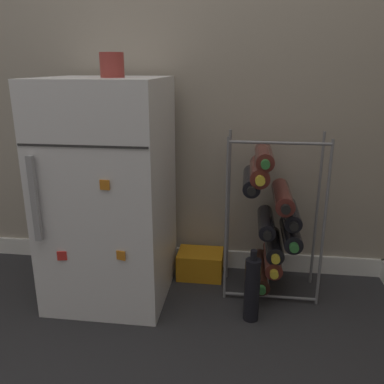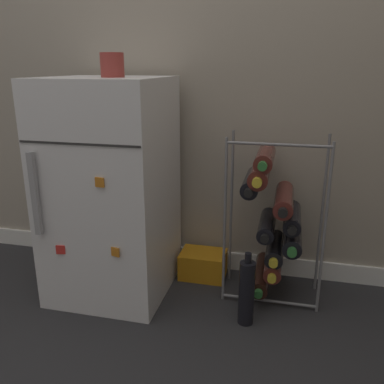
{
  "view_description": "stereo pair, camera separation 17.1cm",
  "coord_description": "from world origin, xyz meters",
  "px_view_note": "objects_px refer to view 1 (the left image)",
  "views": [
    {
      "loc": [
        0.23,
        -1.27,
        0.98
      ],
      "look_at": [
        0.01,
        0.35,
        0.47
      ],
      "focal_mm": 38.0,
      "sensor_mm": 36.0,
      "label": 1
    },
    {
      "loc": [
        0.4,
        -1.24,
        0.98
      ],
      "look_at": [
        0.01,
        0.35,
        0.47
      ],
      "focal_mm": 38.0,
      "sensor_mm": 36.0,
      "label": 2
    }
  ],
  "objects_px": {
    "mini_fridge": "(109,192)",
    "loose_bottle_floor": "(252,289)",
    "wine_rack": "(271,215)",
    "soda_box": "(200,264)",
    "fridge_top_cup": "(112,65)"
  },
  "relations": [
    {
      "from": "mini_fridge",
      "to": "loose_bottle_floor",
      "type": "height_order",
      "value": "mini_fridge"
    },
    {
      "from": "wine_rack",
      "to": "soda_box",
      "type": "relative_size",
      "value": 3.34
    },
    {
      "from": "mini_fridge",
      "to": "loose_bottle_floor",
      "type": "relative_size",
      "value": 3.09
    },
    {
      "from": "mini_fridge",
      "to": "soda_box",
      "type": "bearing_deg",
      "value": 26.3
    },
    {
      "from": "fridge_top_cup",
      "to": "loose_bottle_floor",
      "type": "bearing_deg",
      "value": -8.85
    },
    {
      "from": "soda_box",
      "to": "fridge_top_cup",
      "type": "bearing_deg",
      "value": -142.34
    },
    {
      "from": "wine_rack",
      "to": "loose_bottle_floor",
      "type": "bearing_deg",
      "value": -107.6
    },
    {
      "from": "mini_fridge",
      "to": "wine_rack",
      "type": "distance_m",
      "value": 0.7
    },
    {
      "from": "mini_fridge",
      "to": "loose_bottle_floor",
      "type": "bearing_deg",
      "value": -12.91
    },
    {
      "from": "soda_box",
      "to": "loose_bottle_floor",
      "type": "relative_size",
      "value": 0.71
    },
    {
      "from": "loose_bottle_floor",
      "to": "soda_box",
      "type": "bearing_deg",
      "value": 126.86
    },
    {
      "from": "soda_box",
      "to": "loose_bottle_floor",
      "type": "height_order",
      "value": "loose_bottle_floor"
    },
    {
      "from": "mini_fridge",
      "to": "soda_box",
      "type": "height_order",
      "value": "mini_fridge"
    },
    {
      "from": "soda_box",
      "to": "mini_fridge",
      "type": "bearing_deg",
      "value": -153.7
    },
    {
      "from": "mini_fridge",
      "to": "loose_bottle_floor",
      "type": "distance_m",
      "value": 0.71
    }
  ]
}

